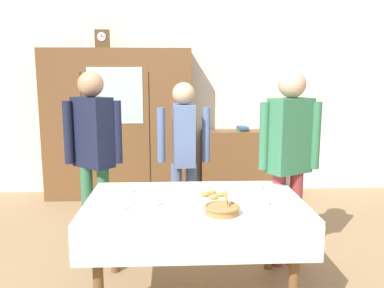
# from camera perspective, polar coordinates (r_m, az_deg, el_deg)

# --- Properties ---
(ground_plane) EXTENTS (12.00, 12.00, 0.00)m
(ground_plane) POSITION_cam_1_polar(r_m,az_deg,el_deg) (3.48, 0.16, -18.77)
(ground_plane) COLOR #997A56
(ground_plane) RESTS_ON ground
(back_wall) EXTENTS (6.40, 0.10, 2.70)m
(back_wall) POSITION_cam_1_polar(r_m,az_deg,el_deg) (5.71, -1.12, 6.68)
(back_wall) COLOR silver
(back_wall) RESTS_ON ground
(dining_table) EXTENTS (1.60, 1.01, 0.75)m
(dining_table) POSITION_cam_1_polar(r_m,az_deg,el_deg) (3.00, 0.38, -10.02)
(dining_table) COLOR brown
(dining_table) RESTS_ON ground
(wall_cabinet) EXTENTS (1.96, 0.46, 2.00)m
(wall_cabinet) POSITION_cam_1_polar(r_m,az_deg,el_deg) (5.50, -10.46, 2.76)
(wall_cabinet) COLOR brown
(wall_cabinet) RESTS_ON ground
(mantel_clock) EXTENTS (0.18, 0.11, 0.24)m
(mantel_clock) POSITION_cam_1_polar(r_m,az_deg,el_deg) (5.50, -12.69, 14.41)
(mantel_clock) COLOR brown
(mantel_clock) RESTS_ON wall_cabinet
(bookshelf_low) EXTENTS (1.15, 0.35, 0.90)m
(bookshelf_low) POSITION_cam_1_polar(r_m,az_deg,el_deg) (5.67, 7.16, -2.62)
(bookshelf_low) COLOR brown
(bookshelf_low) RESTS_ON ground
(book_stack) EXTENTS (0.15, 0.22, 0.06)m
(book_stack) POSITION_cam_1_polar(r_m,az_deg,el_deg) (5.58, 7.26, 2.20)
(book_stack) COLOR #3D754C
(book_stack) RESTS_ON bookshelf_low
(tea_cup_back_edge) EXTENTS (0.13, 0.13, 0.06)m
(tea_cup_back_edge) POSITION_cam_1_polar(r_m,az_deg,el_deg) (3.16, -9.41, -6.59)
(tea_cup_back_edge) COLOR white
(tea_cup_back_edge) RESTS_ON dining_table
(tea_cup_far_left) EXTENTS (0.13, 0.13, 0.06)m
(tea_cup_far_left) POSITION_cam_1_polar(r_m,az_deg,el_deg) (2.80, -10.28, -8.80)
(tea_cup_far_left) COLOR white
(tea_cup_far_left) RESTS_ON dining_table
(tea_cup_front_edge) EXTENTS (0.13, 0.13, 0.06)m
(tea_cup_front_edge) POSITION_cam_1_polar(r_m,az_deg,el_deg) (3.27, 9.44, -6.00)
(tea_cup_front_edge) COLOR white
(tea_cup_front_edge) RESTS_ON dining_table
(tea_cup_mid_left) EXTENTS (0.13, 0.13, 0.06)m
(tea_cup_mid_left) POSITION_cam_1_polar(r_m,az_deg,el_deg) (2.84, -5.49, -8.36)
(tea_cup_mid_left) COLOR silver
(tea_cup_mid_left) RESTS_ON dining_table
(tea_cup_near_left) EXTENTS (0.13, 0.13, 0.06)m
(tea_cup_near_left) POSITION_cam_1_polar(r_m,az_deg,el_deg) (2.89, 10.31, -8.22)
(tea_cup_near_left) COLOR silver
(tea_cup_near_left) RESTS_ON dining_table
(tea_cup_center) EXTENTS (0.13, 0.13, 0.06)m
(tea_cup_center) POSITION_cam_1_polar(r_m,az_deg,el_deg) (3.01, -6.89, -7.33)
(tea_cup_center) COLOR white
(tea_cup_center) RESTS_ON dining_table
(bread_basket) EXTENTS (0.24, 0.24, 0.16)m
(bread_basket) POSITION_cam_1_polar(r_m,az_deg,el_deg) (2.70, 4.32, -9.23)
(bread_basket) COLOR #9E7542
(bread_basket) RESTS_ON dining_table
(pastry_plate) EXTENTS (0.28, 0.28, 0.05)m
(pastry_plate) POSITION_cam_1_polar(r_m,az_deg,el_deg) (3.03, 3.05, -7.47)
(pastry_plate) COLOR white
(pastry_plate) RESTS_ON dining_table
(spoon_far_left) EXTENTS (0.12, 0.02, 0.01)m
(spoon_far_left) POSITION_cam_1_polar(r_m,az_deg,el_deg) (3.18, 12.71, -7.02)
(spoon_far_left) COLOR silver
(spoon_far_left) RESTS_ON dining_table
(spoon_center) EXTENTS (0.12, 0.02, 0.01)m
(spoon_center) POSITION_cam_1_polar(r_m,az_deg,el_deg) (3.10, -0.75, -7.23)
(spoon_center) COLOR silver
(spoon_center) RESTS_ON dining_table
(person_by_cabinet) EXTENTS (0.52, 0.34, 1.70)m
(person_by_cabinet) POSITION_cam_1_polar(r_m,az_deg,el_deg) (3.48, 13.74, -0.75)
(person_by_cabinet) COLOR #933338
(person_by_cabinet) RESTS_ON ground
(person_beside_shelf) EXTENTS (0.52, 0.37, 1.60)m
(person_beside_shelf) POSITION_cam_1_polar(r_m,az_deg,el_deg) (3.92, -1.20, -0.40)
(person_beside_shelf) COLOR slate
(person_beside_shelf) RESTS_ON ground
(person_near_right_end) EXTENTS (0.52, 0.38, 1.70)m
(person_near_right_end) POSITION_cam_1_polar(r_m,az_deg,el_deg) (3.71, -13.92, -0.15)
(person_near_right_end) COLOR #33704C
(person_near_right_end) RESTS_ON ground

